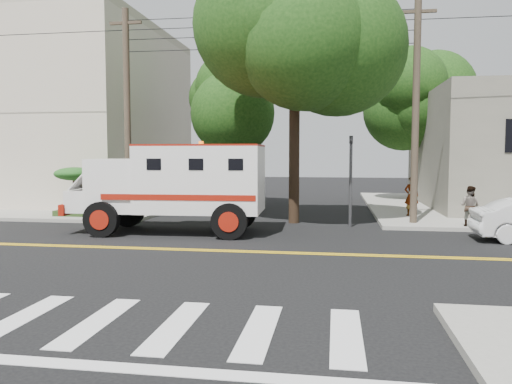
# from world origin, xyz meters

# --- Properties ---
(ground) EXTENTS (100.00, 100.00, 0.00)m
(ground) POSITION_xyz_m (0.00, 0.00, 0.00)
(ground) COLOR black
(ground) RESTS_ON ground
(sidewalk_nw) EXTENTS (17.00, 17.00, 0.15)m
(sidewalk_nw) POSITION_xyz_m (-13.50, 13.50, 0.07)
(sidewalk_nw) COLOR gray
(sidewalk_nw) RESTS_ON ground
(building_left) EXTENTS (16.00, 14.00, 10.00)m
(building_left) POSITION_xyz_m (-15.50, 15.00, 5.15)
(building_left) COLOR beige
(building_left) RESTS_ON sidewalk_nw
(utility_pole_left) EXTENTS (0.28, 0.28, 9.00)m
(utility_pole_left) POSITION_xyz_m (-5.60, 6.00, 4.50)
(utility_pole_left) COLOR #382D23
(utility_pole_left) RESTS_ON ground
(utility_pole_right) EXTENTS (0.28, 0.28, 9.00)m
(utility_pole_right) POSITION_xyz_m (6.30, 6.20, 4.50)
(utility_pole_right) COLOR #382D23
(utility_pole_right) RESTS_ON ground
(tree_main) EXTENTS (6.08, 5.70, 9.85)m
(tree_main) POSITION_xyz_m (1.94, 6.21, 7.20)
(tree_main) COLOR black
(tree_main) RESTS_ON ground
(tree_left) EXTENTS (4.48, 4.20, 7.70)m
(tree_left) POSITION_xyz_m (-2.68, 11.79, 5.73)
(tree_left) COLOR black
(tree_left) RESTS_ON ground
(tree_right) EXTENTS (4.80, 4.50, 8.20)m
(tree_right) POSITION_xyz_m (8.84, 15.77, 6.09)
(tree_right) COLOR black
(tree_right) RESTS_ON ground
(traffic_signal) EXTENTS (0.15, 0.18, 3.60)m
(traffic_signal) POSITION_xyz_m (3.80, 5.60, 2.23)
(traffic_signal) COLOR #3F3F42
(traffic_signal) RESTS_ON ground
(accessibility_sign) EXTENTS (0.45, 0.10, 2.02)m
(accessibility_sign) POSITION_xyz_m (-6.20, 6.17, 1.37)
(accessibility_sign) COLOR #3F3F42
(accessibility_sign) RESTS_ON ground
(palm_planter) EXTENTS (3.52, 2.63, 2.36)m
(palm_planter) POSITION_xyz_m (-7.44, 6.62, 1.65)
(palm_planter) COLOR #1E3314
(palm_planter) RESTS_ON sidewalk_nw
(armored_truck) EXTENTS (7.18, 3.12, 3.22)m
(armored_truck) POSITION_xyz_m (-2.52, 3.18, 1.83)
(armored_truck) COLOR white
(armored_truck) RESTS_ON ground
(pedestrian_a) EXTENTS (0.71, 0.52, 1.77)m
(pedestrian_a) POSITION_xyz_m (6.56, 8.55, 1.03)
(pedestrian_a) COLOR gray
(pedestrian_a) RESTS_ON sidewalk_ne
(pedestrian_b) EXTENTS (0.94, 0.92, 1.53)m
(pedestrian_b) POSITION_xyz_m (8.25, 5.50, 0.92)
(pedestrian_b) COLOR gray
(pedestrian_b) RESTS_ON sidewalk_ne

